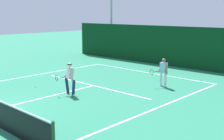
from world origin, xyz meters
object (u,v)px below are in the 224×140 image
object	(u,v)px
player_near	(70,77)
tennis_ball	(35,87)
tennis_ball_extra	(98,82)
light_pole	(111,10)
player_far	(163,71)

from	to	relation	value
player_near	tennis_ball	world-z (taller)	player_near
player_near	tennis_ball	bearing A→B (deg)	24.11
tennis_ball	tennis_ball_extra	distance (m)	3.46
light_pole	player_near	bearing A→B (deg)	-54.80
player_near	tennis_ball	size ratio (longest dim) A/B	23.99
tennis_ball	tennis_ball_extra	bearing A→B (deg)	60.47
player_near	player_far	xyz separation A→B (m)	(2.44, 4.46, -0.02)
player_far	light_pole	xyz separation A→B (m)	(-10.77, 7.34, 3.40)
player_far	tennis_ball_extra	bearing A→B (deg)	44.77
tennis_ball_extra	player_near	bearing A→B (deg)	-73.70
player_near	tennis_ball_extra	world-z (taller)	player_near
player_far	tennis_ball_extra	xyz separation A→B (m)	(-3.21, -1.84, -0.81)
tennis_ball_extra	light_pole	world-z (taller)	light_pole
light_pole	tennis_ball_extra	bearing A→B (deg)	-50.54
tennis_ball	light_pole	xyz separation A→B (m)	(-5.85, 12.20, 4.21)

